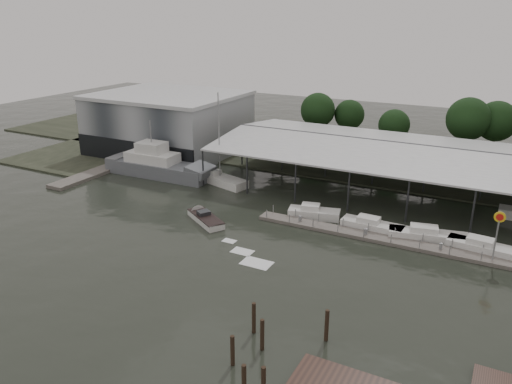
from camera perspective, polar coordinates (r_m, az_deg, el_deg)
The scene contains 17 objects.
ground at distance 54.38m, azimuth -4.99°, elevation -6.23°, with size 200.00×200.00×0.00m, color #232820.
land_strip_far at distance 90.29m, azimuth 9.48°, elevation 4.31°, with size 140.00×30.00×0.30m.
land_strip_west at distance 100.26m, azimuth -15.20°, elevation 5.44°, with size 20.00×40.00×0.30m.
storage_warehouse at distance 91.46m, azimuth -9.89°, elevation 7.84°, with size 24.50×20.50×10.50m.
covered_boat_shed at distance 71.80m, azimuth 19.05°, elevation 4.46°, with size 58.24×24.00×6.96m.
trawler_dock at distance 82.43m, azimuth -17.49°, elevation 2.27°, with size 3.00×18.00×0.50m.
floating_dock at distance 57.34m, azimuth 13.39°, elevation -5.08°, with size 28.00×2.00×1.40m.
shell_fuel_sign at distance 54.64m, azimuth 25.93°, elevation -3.63°, with size 1.10×0.18×5.55m.
grey_trawler at distance 78.34m, azimuth -11.02°, elevation 2.96°, with size 18.07×5.06×8.84m.
white_sailboat at distance 74.25m, azimuth -4.49°, elevation 1.58°, with size 10.74×5.32×13.58m.
speedboat_underway at distance 60.96m, azimuth -6.01°, elevation -2.89°, with size 16.17×10.68×2.00m.
moored_cruiser_0 at distance 61.81m, azimuth 6.60°, elevation -2.37°, with size 6.60×3.63×1.70m.
moored_cruiser_1 at distance 59.26m, azimuth 13.09°, elevation -3.78°, with size 7.20×2.49×1.70m.
moored_cruiser_2 at distance 58.51m, azimuth 19.00°, elevation -4.70°, with size 8.71×3.88×1.70m.
moored_cruiser_3 at distance 57.69m, azimuth 24.58°, elevation -5.82°, with size 7.64×3.00×1.70m.
mooring_pilings at distance 37.45m, azimuth 1.04°, elevation -17.68°, with size 5.72×8.80×3.40m.
horizon_tree_line at distance 90.86m, azimuth 24.38°, elevation 6.89°, with size 69.36×12.50×10.75m.
Camera 1 is at (26.80, -40.90, 23.80)m, focal length 35.00 mm.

